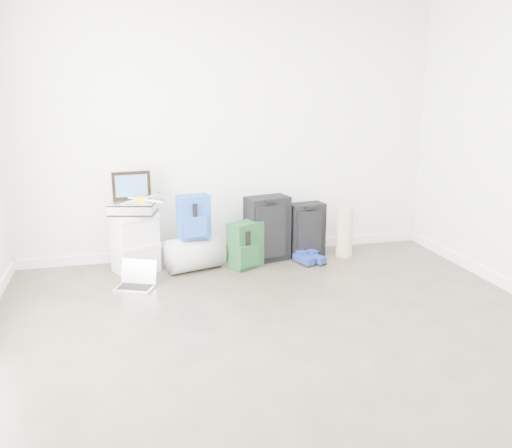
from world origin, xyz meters
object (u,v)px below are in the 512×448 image
object	(u,v)px
briefcase	(133,208)
duffel_bag	(194,253)
laptop	(137,281)
boxes_stack	(135,243)
large_suitcase	(267,229)
carry_on	(306,230)

from	to	relation	value
briefcase	duffel_bag	size ratio (longest dim) A/B	0.77
briefcase	laptop	distance (m)	0.75
boxes_stack	large_suitcase	distance (m)	1.37
briefcase	duffel_bag	distance (m)	0.76
boxes_stack	carry_on	size ratio (longest dim) A/B	1.01
boxes_stack	duffel_bag	size ratio (longest dim) A/B	1.06
briefcase	duffel_bag	xyz separation A→B (m)	(0.58, -0.11, -0.48)
duffel_bag	laptop	world-z (taller)	duffel_bag
duffel_bag	large_suitcase	distance (m)	0.83
carry_on	laptop	bearing A→B (deg)	-172.65
briefcase	large_suitcase	bearing A→B (deg)	15.11
duffel_bag	laptop	bearing A→B (deg)	-165.87
laptop	large_suitcase	bearing A→B (deg)	43.12
carry_on	laptop	world-z (taller)	carry_on
briefcase	boxes_stack	bearing A→B (deg)	14.21
duffel_bag	large_suitcase	bearing A→B (deg)	-7.30
duffel_bag	large_suitcase	xyz separation A→B (m)	(0.80, 0.13, 0.17)
large_suitcase	laptop	size ratio (longest dim) A/B	1.67
carry_on	briefcase	bearing A→B (deg)	173.53
boxes_stack	briefcase	size ratio (longest dim) A/B	1.38
carry_on	laptop	distance (m)	1.91
carry_on	duffel_bag	bearing A→B (deg)	179.09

